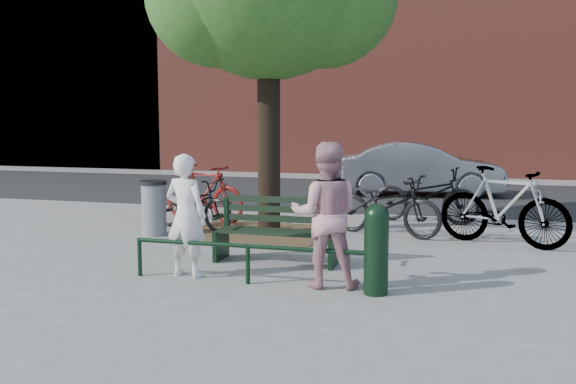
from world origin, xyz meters
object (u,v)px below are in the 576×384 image
(bollard, at_px, (376,246))
(litter_bin, at_px, (154,208))
(park_bench, at_px, (278,229))
(parked_car, at_px, (421,169))
(person_left, at_px, (186,216))
(person_right, at_px, (326,215))
(bicycle_c, at_px, (386,205))

(bollard, relative_size, litter_bin, 1.12)
(park_bench, distance_m, parked_car, 8.52)
(park_bench, relative_size, person_left, 1.08)
(litter_bin, bearing_deg, person_right, -34.69)
(person_left, distance_m, person_right, 1.85)
(person_left, height_order, litter_bin, person_left)
(park_bench, relative_size, parked_car, 0.41)
(litter_bin, bearing_deg, person_left, -54.69)
(bollard, distance_m, bicycle_c, 3.79)
(person_right, distance_m, parked_car, 9.53)
(parked_car, bearing_deg, litter_bin, 141.39)
(person_right, relative_size, litter_bin, 1.85)
(person_left, bearing_deg, litter_bin, -45.95)
(litter_bin, distance_m, bicycle_c, 4.08)
(person_right, distance_m, litter_bin, 4.45)
(bollard, xyz_separation_m, parked_car, (-0.22, 9.70, 0.12))
(park_bench, xyz_separation_m, person_left, (-0.90, -1.13, 0.32))
(person_left, xyz_separation_m, bicycle_c, (2.14, 3.61, -0.26))
(person_right, height_order, litter_bin, person_right)
(litter_bin, xyz_separation_m, parked_car, (4.08, 6.99, 0.21))
(person_right, bearing_deg, bollard, 153.66)
(person_right, xyz_separation_m, parked_car, (0.43, 9.52, -0.19))
(park_bench, relative_size, bicycle_c, 0.85)
(litter_bin, bearing_deg, bicycle_c, 15.23)
(parked_car, bearing_deg, bollard, 172.94)
(bollard, height_order, litter_bin, bollard)
(park_bench, distance_m, litter_bin, 3.04)
(litter_bin, bearing_deg, bollard, -32.19)
(bicycle_c, distance_m, parked_car, 5.92)
(person_left, bearing_deg, person_right, -170.85)
(person_left, distance_m, parked_car, 9.80)
(bollard, xyz_separation_m, bicycle_c, (-0.36, 3.78, -0.04))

